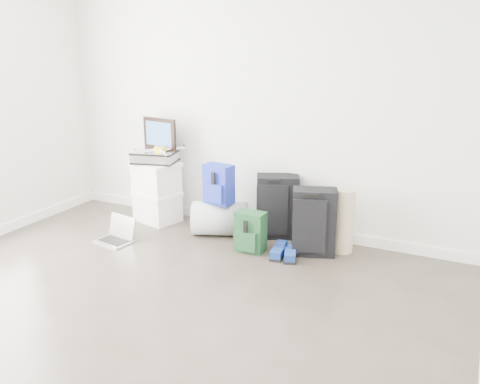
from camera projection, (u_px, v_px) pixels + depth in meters
The scene contains 14 objects.
ground at pixel (95, 349), 3.26m from camera, with size 5.00×5.00×0.00m, color #373128.
room_envelope at pixel (71, 75), 2.78m from camera, with size 4.52×5.02×2.71m.
boxes_stack at pixel (157, 192), 5.50m from camera, with size 0.54×0.48×0.66m.
briefcase at pixel (155, 157), 5.39m from camera, with size 0.44×0.32×0.13m, color #B2B2B7.
painting at pixel (159, 134), 5.41m from camera, with size 0.44×0.10×0.33m.
drone at pixel (160, 150), 5.32m from camera, with size 0.42×0.42×0.05m.
duffel_bag at pixel (220, 219), 5.14m from camera, with size 0.34×0.34×0.56m, color gray.
blue_backpack at pixel (218, 185), 5.02m from camera, with size 0.30×0.24×0.39m.
large_suitcase at pixel (277, 207), 5.05m from camera, with size 0.47×0.40×0.63m.
green_backpack at pixel (250, 232), 4.73m from camera, with size 0.28×0.20×0.38m.
carry_on at pixel (314, 222), 4.64m from camera, with size 0.45×0.37×0.62m.
shoes at pixel (284, 253), 4.62m from camera, with size 0.28×0.28×0.09m.
rolled_rug at pixel (343, 221), 4.70m from camera, with size 0.20×0.20×0.61m, color tan.
laptop at pixel (117, 235), 5.01m from camera, with size 0.38×0.30×0.24m.
Camera 1 is at (2.09, -2.13, 1.90)m, focal length 38.00 mm.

